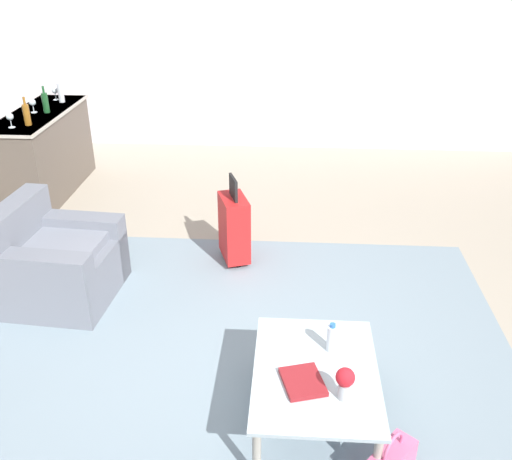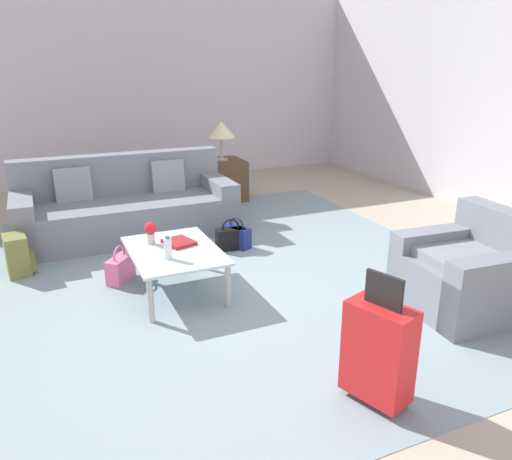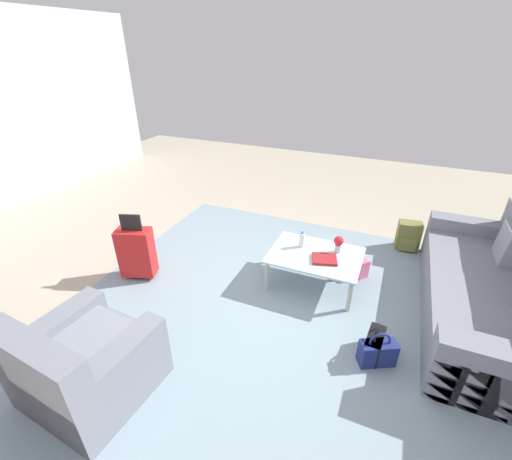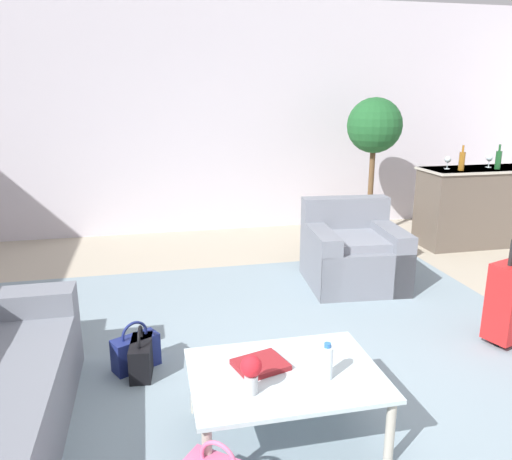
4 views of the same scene
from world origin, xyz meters
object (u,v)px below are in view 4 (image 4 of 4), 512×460
object	(u,v)px
water_bottle	(327,362)
bar_console	(485,205)
coffee_table_book	(260,365)
wine_bottle_amber	(462,161)
coffee_table	(285,380)
handbag_navy	(136,351)
potted_ficus	(373,144)
flower_vase	(251,371)
wine_glass_left_of_centre	(489,159)
armchair	(352,255)
wine_bottle_green	(498,159)
wine_glass_leftmost	(448,160)
handbag_black	(142,357)

from	to	relation	value
water_bottle	bar_console	size ratio (longest dim) A/B	0.12
coffee_table_book	wine_bottle_amber	bearing A→B (deg)	26.26
coffee_table	wine_bottle_amber	distance (m)	4.31
bar_console	wine_bottle_amber	size ratio (longest dim) A/B	5.69
handbag_navy	potted_ficus	distance (m)	4.25
coffee_table_book	flower_vase	xyz separation A→B (m)	(-0.10, -0.23, 0.11)
wine_glass_left_of_centre	armchair	bearing A→B (deg)	-156.32
water_bottle	potted_ficus	bearing A→B (deg)	62.24
potted_ficus	coffee_table_book	bearing A→B (deg)	-122.66
armchair	coffee_table	bearing A→B (deg)	-121.07
wine_bottle_amber	wine_bottle_green	world-z (taller)	same
wine_bottle_amber	handbag_navy	bearing A→B (deg)	-151.79
water_bottle	wine_bottle_amber	xyz separation A→B (m)	(2.82, 3.08, 0.60)
water_bottle	wine_glass_leftmost	xyz separation A→B (m)	(2.72, 3.22, 0.59)
wine_glass_left_of_centre	handbag_navy	world-z (taller)	wine_glass_left_of_centre
coffee_table_book	potted_ficus	distance (m)	4.38
bar_console	wine_bottle_amber	xyz separation A→B (m)	(-0.48, -0.12, 0.59)
water_bottle	wine_bottle_green	size ratio (longest dim) A/B	0.68
water_bottle	handbag_black	bearing A→B (deg)	136.25
wine_bottle_amber	handbag_black	world-z (taller)	wine_bottle_amber
coffee_table	wine_glass_leftmost	bearing A→B (deg)	46.93
armchair	water_bottle	bearing A→B (deg)	-116.00
water_bottle	wine_glass_left_of_centre	bearing A→B (deg)	44.37
coffee_table	wine_bottle_green	world-z (taller)	wine_bottle_green
handbag_black	handbag_navy	size ratio (longest dim) A/B	1.00
handbag_navy	coffee_table	bearing A→B (deg)	-48.40
wine_glass_left_of_centre	wine_glass_leftmost	bearing A→B (deg)	-179.14
wine_glass_leftmost	potted_ficus	world-z (taller)	potted_ficus
water_bottle	wine_glass_left_of_centre	world-z (taller)	wine_glass_left_of_centre
wine_bottle_amber	handbag_black	bearing A→B (deg)	-150.57
water_bottle	wine_bottle_green	xyz separation A→B (m)	(3.31, 3.08, 0.60)
wine_bottle_amber	potted_ficus	size ratio (longest dim) A/B	0.16
coffee_table	wine_bottle_amber	world-z (taller)	wine_bottle_amber
coffee_table	water_bottle	world-z (taller)	water_bottle
coffee_table	flower_vase	bearing A→B (deg)	-145.71
flower_vase	wine_glass_left_of_centre	xyz separation A→B (m)	(3.72, 3.28, 0.56)
wine_glass_leftmost	coffee_table_book	bearing A→B (deg)	-134.96
coffee_table	coffee_table_book	world-z (taller)	coffee_table_book
water_bottle	flower_vase	xyz separation A→B (m)	(-0.42, -0.05, 0.03)
coffee_table	potted_ficus	world-z (taller)	potted_ficus
water_bottle	flower_vase	size ratio (longest dim) A/B	1.00
coffee_table_book	handbag_navy	distance (m)	1.14
flower_vase	water_bottle	bearing A→B (deg)	6.79
armchair	bar_console	distance (m)	2.39
flower_vase	handbag_navy	size ratio (longest dim) A/B	0.57
armchair	wine_glass_left_of_centre	size ratio (longest dim) A/B	6.27
coffee_table	water_bottle	xyz separation A→B (m)	(0.20, -0.10, 0.14)
wine_glass_leftmost	wine_bottle_amber	xyz separation A→B (m)	(0.10, -0.14, 0.01)
coffee_table	bar_console	size ratio (longest dim) A/B	0.61
coffee_table	flower_vase	distance (m)	0.32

